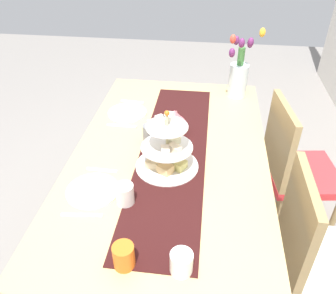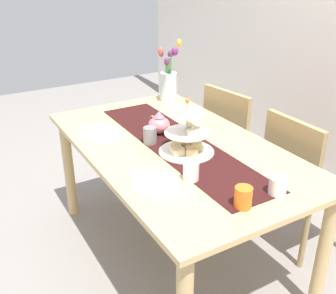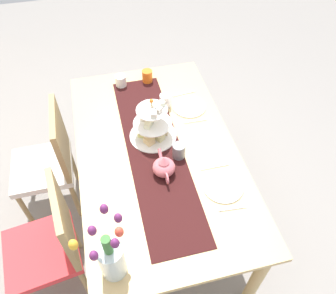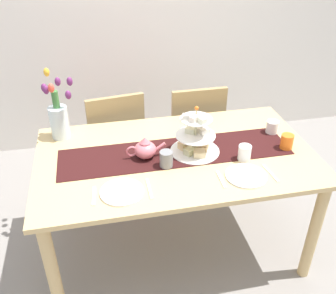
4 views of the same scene
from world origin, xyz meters
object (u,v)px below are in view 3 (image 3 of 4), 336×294
tulip_vase (111,256)px  fork_right (195,121)px  dinner_plate_right (189,106)px  mug_orange (147,76)px  fork_left (232,208)px  mug_grey (179,151)px  dinner_plate_left (223,186)px  chair_left (51,242)px  chair_right (50,160)px  tiered_cake_stand (153,126)px  knife_left (215,167)px  knife_right (184,94)px  mug_white_text (165,101)px  dining_table (157,160)px  cream_jug (121,81)px  teapot (164,167)px

tulip_vase → fork_right: 1.10m
dinner_plate_right → mug_orange: mug_orange is taller
fork_left → mug_grey: size_ratio=1.58×
tulip_vase → dinner_plate_left: bearing=-63.9°
chair_left → chair_right: same height
tiered_cake_stand → fork_left: bearing=-154.1°
fork_right → fork_left: bearing=180.0°
mug_grey → knife_left: bearing=-124.9°
fork_left → mug_orange: (1.18, 0.23, 0.04)m
mug_grey → dinner_plate_right: bearing=-24.3°
dinner_plate_right → knife_right: (0.14, 0.00, -0.00)m
fork_right → mug_orange: mug_orange is taller
chair_left → tiered_cake_stand: bearing=-58.3°
chair_right → mug_grey: 0.97m
knife_left → mug_white_text: mug_white_text is taller
dining_table → knife_left: knife_left is taller
cream_jug → mug_grey: (-0.76, -0.24, 0.01)m
tulip_vase → knife_left: tulip_vase is taller
chair_right → fork_right: 1.06m
teapot → fork_left: size_ratio=1.59×
dining_table → fork_left: (-0.50, -0.30, 0.11)m
knife_right → dinner_plate_left: bearing=180.0°
dinner_plate_left → dinner_plate_right: (0.69, 0.00, 0.00)m
chair_left → cream_jug: 1.20m
chair_right → fork_left: (-0.82, -1.02, 0.27)m
dinner_plate_left → fork_left: size_ratio=1.53×
chair_left → knife_left: (0.11, -1.02, 0.27)m
knife_left → knife_right: (0.69, 0.00, 0.00)m
tiered_cake_stand → knife_right: (0.36, -0.30, -0.09)m
dining_table → chair_right: (0.31, 0.71, -0.17)m
chair_right → dining_table: bearing=-113.7°
knife_left → mug_white_text: (0.59, 0.16, 0.04)m
knife_left → chair_left: bearing=96.3°
tulip_vase → mug_white_text: size_ratio=4.53×
chair_left → dinner_plate_left: 1.05m
dinner_plate_left → mug_grey: size_ratio=2.42×
cream_jug → fork_right: cream_jug is taller
dinner_plate_right → mug_grey: size_ratio=2.42×
chair_left → fork_right: (0.51, -1.02, 0.27)m
fork_left → dinner_plate_right: size_ratio=0.65×
dinner_plate_left → knife_right: dinner_plate_left is taller
dinner_plate_right → fork_right: bearing=180.0°
chair_left → teapot: 0.80m
tiered_cake_stand → knife_right: tiered_cake_stand is taller
dining_table → teapot: 0.25m
tiered_cake_stand → mug_white_text: tiered_cake_stand is taller
dining_table → teapot: (-0.19, 0.00, 0.16)m
chair_right → mug_orange: (0.36, -0.79, 0.32)m
mug_grey → tulip_vase: bearing=141.8°
dinner_plate_left → knife_left: size_ratio=1.35×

